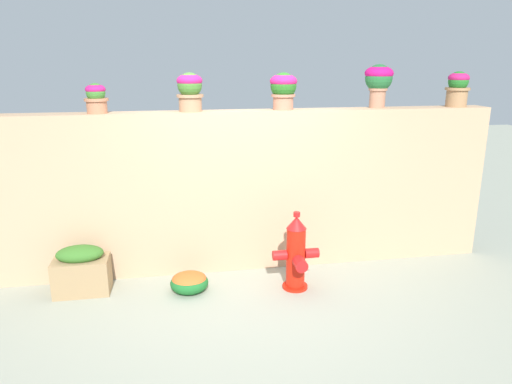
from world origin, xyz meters
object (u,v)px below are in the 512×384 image
object	(u,v)px
potted_plant_2	(190,89)
fire_hydrant	(296,255)
potted_plant_4	(379,79)
potted_plant_1	(96,97)
potted_plant_3	(283,88)
potted_plant_5	(458,87)
planter_box	(82,270)
flower_bush_left	(189,282)

from	to	relation	value
potted_plant_2	fire_hydrant	distance (m)	2.17
potted_plant_4	fire_hydrant	xyz separation A→B (m)	(-1.16, -0.76, -1.83)
potted_plant_2	potted_plant_1	bearing A→B (deg)	-179.07
potted_plant_2	potted_plant_3	size ratio (longest dim) A/B	1.01
potted_plant_2	potted_plant_5	bearing A→B (deg)	-0.30
potted_plant_5	planter_box	world-z (taller)	potted_plant_5
potted_plant_4	planter_box	size ratio (longest dim) A/B	0.87
potted_plant_1	potted_plant_4	distance (m)	3.23
potted_plant_1	fire_hydrant	bearing A→B (deg)	-18.90
flower_bush_left	potted_plant_3	bearing A→B (deg)	28.03
potted_plant_3	planter_box	bearing A→B (deg)	-169.39
potted_plant_1	planter_box	distance (m)	1.88
potted_plant_1	flower_bush_left	size ratio (longest dim) A/B	0.77
potted_plant_3	potted_plant_5	distance (m)	2.16
potted_plant_2	planter_box	bearing A→B (deg)	-161.64
fire_hydrant	flower_bush_left	size ratio (longest dim) A/B	2.13
potted_plant_4	flower_bush_left	size ratio (longest dim) A/B	1.22
potted_plant_5	potted_plant_1	bearing A→B (deg)	179.99
potted_plant_3	potted_plant_1	bearing A→B (deg)	-179.05
potted_plant_4	planter_box	xyz separation A→B (m)	(-3.48, -0.45, -1.98)
potted_plant_1	potted_plant_4	size ratio (longest dim) A/B	0.63
potted_plant_5	fire_hydrant	bearing A→B (deg)	-161.92
planter_box	potted_plant_2	bearing A→B (deg)	18.36
potted_plant_2	flower_bush_left	xyz separation A→B (m)	(-0.10, -0.60, -2.03)
potted_plant_2	potted_plant_5	xyz separation A→B (m)	(3.23, -0.02, -0.01)
potted_plant_5	flower_bush_left	distance (m)	3.94
potted_plant_5	planter_box	distance (m)	4.87
potted_plant_3	flower_bush_left	world-z (taller)	potted_plant_3
potted_plant_2	potted_plant_4	bearing A→B (deg)	0.94
potted_plant_5	flower_bush_left	world-z (taller)	potted_plant_5
potted_plant_4	fire_hydrant	size ratio (longest dim) A/B	0.57
potted_plant_1	potted_plant_2	xyz separation A→B (m)	(1.00, 0.02, 0.07)
potted_plant_1	fire_hydrant	world-z (taller)	potted_plant_1
potted_plant_2	potted_plant_3	distance (m)	1.06
potted_plant_3	planter_box	distance (m)	3.02
fire_hydrant	potted_plant_1	bearing A→B (deg)	161.10
potted_plant_4	potted_plant_5	bearing A→B (deg)	-3.05
potted_plant_2	potted_plant_4	distance (m)	2.23
potted_plant_1	flower_bush_left	bearing A→B (deg)	-33.29
potted_plant_4	potted_plant_5	xyz separation A→B (m)	(1.00, -0.05, -0.10)
potted_plant_5	fire_hydrant	size ratio (longest dim) A/B	0.48
potted_plant_5	planter_box	xyz separation A→B (m)	(-4.48, -0.40, -1.88)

